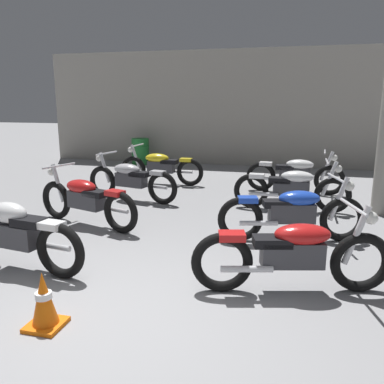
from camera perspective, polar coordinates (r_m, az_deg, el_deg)
ground_plane at (r=4.10m, az=-11.32°, el=-17.10°), size 60.00×60.00×0.00m
back_wall at (r=12.94m, az=7.41°, el=11.77°), size 13.20×0.24×3.60m
motorcycle_left_row_0 at (r=5.32m, az=-23.85°, el=-5.46°), size 1.97×0.51×0.88m
motorcycle_left_row_1 at (r=6.82m, az=-14.97°, el=-0.96°), size 2.10×0.90×0.97m
motorcycle_left_row_2 at (r=8.37m, az=-8.77°, el=1.86°), size 2.14×0.75×0.97m
motorcycle_left_row_3 at (r=9.93m, az=-4.53°, el=3.71°), size 2.17×0.68×0.97m
motorcycle_right_row_0 at (r=4.45m, az=14.30°, el=-8.36°), size 2.13×0.84×0.97m
motorcycle_right_row_1 at (r=6.02m, az=14.21°, el=-2.75°), size 2.13×0.83×0.97m
motorcycle_right_row_2 at (r=7.72m, az=14.10°, el=0.69°), size 2.17×0.68×0.97m
motorcycle_right_row_3 at (r=9.22m, az=14.56°, el=2.62°), size 2.17×0.68×0.97m
oil_drum at (r=13.15m, az=-7.39°, el=5.78°), size 0.59×0.59×0.85m
traffic_cone at (r=3.99m, az=-20.41°, el=-14.41°), size 0.32×0.32×0.54m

